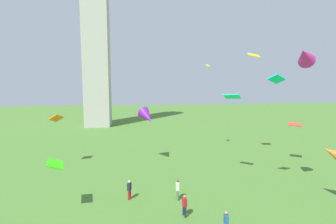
% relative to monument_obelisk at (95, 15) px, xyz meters
% --- Properties ---
extents(monument_obelisk, '(5.82, 5.82, 52.10)m').
position_rel_monument_obelisk_xyz_m(monument_obelisk, '(0.00, 0.00, 0.00)').
color(monument_obelisk, '#B7B2A8').
rests_on(monument_obelisk, ground_plane).
extents(person_0, '(0.34, 0.51, 1.69)m').
position_rel_monument_obelisk_xyz_m(person_0, '(12.71, -44.09, -25.10)').
color(person_0, '#1E2333').
rests_on(person_0, ground_plane).
extents(person_1, '(0.39, 0.50, 1.68)m').
position_rel_monument_obelisk_xyz_m(person_1, '(8.47, -40.61, -25.10)').
color(person_1, red).
rests_on(person_1, ground_plane).
extents(person_2, '(0.32, 0.57, 1.85)m').
position_rel_monument_obelisk_xyz_m(person_2, '(12.63, -41.29, -25.01)').
color(person_2, '#51754C').
rests_on(person_2, ground_plane).
extents(person_3, '(0.33, 0.54, 1.74)m').
position_rel_monument_obelisk_xyz_m(person_3, '(14.96, -46.89, -25.07)').
color(person_3, '#235693').
rests_on(person_3, ground_plane).
extents(kite_flying_0, '(0.96, 0.98, 0.37)m').
position_rel_monument_obelisk_xyz_m(kite_flying_0, '(19.55, -26.41, -13.31)').
color(kite_flying_0, yellow).
extents(kite_flying_1, '(1.65, 1.04, 0.78)m').
position_rel_monument_obelisk_xyz_m(kite_flying_1, '(24.45, -30.54, -12.25)').
color(kite_flying_1, yellow).
extents(kite_flying_2, '(1.84, 1.70, 0.42)m').
position_rel_monument_obelisk_xyz_m(kite_flying_2, '(29.11, -32.87, -21.08)').
color(kite_flying_2, red).
extents(kite_flying_3, '(2.45, 2.46, 1.92)m').
position_rel_monument_obelisk_xyz_m(kite_flying_3, '(25.32, -43.85, -21.71)').
color(kite_flying_3, '#C76E24').
extents(kite_flying_4, '(1.48, 1.92, 0.59)m').
position_rel_monument_obelisk_xyz_m(kite_flying_4, '(2.89, -42.19, -22.14)').
color(kite_flying_4, '#2DE50B').
extents(kite_flying_5, '(2.59, 2.56, 1.94)m').
position_rel_monument_obelisk_xyz_m(kite_flying_5, '(22.96, -42.61, -13.69)').
color(kite_flying_5, '#D52495').
extents(kite_flying_6, '(1.92, 1.83, 0.59)m').
position_rel_monument_obelisk_xyz_m(kite_flying_6, '(18.97, -37.27, -17.26)').
color(kite_flying_6, '#11E7AD').
extents(kite_flying_7, '(1.45, 1.64, 1.17)m').
position_rel_monument_obelisk_xyz_m(kite_flying_7, '(-0.48, -30.42, -20.11)').
color(kite_flying_7, orange).
extents(kite_flying_8, '(2.69, 3.08, 2.41)m').
position_rel_monument_obelisk_xyz_m(kite_flying_8, '(10.53, -30.69, -20.05)').
color(kite_flying_8, purple).
extents(kite_flying_9, '(1.76, 1.42, 0.90)m').
position_rel_monument_obelisk_xyz_m(kite_flying_9, '(21.75, -40.65, -15.55)').
color(kite_flying_9, '#0BD5C0').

